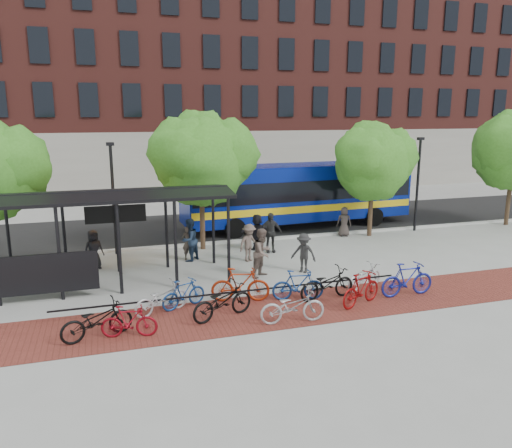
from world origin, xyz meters
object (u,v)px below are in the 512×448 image
object	(u,v)px
bike_4	(222,301)
pedestrian_4	(270,233)
bike_9	(361,289)
pedestrian_0	(94,249)
bike_2	(161,298)
pedestrian_8	(263,253)
bike_3	(184,293)
bike_1	(129,321)
pedestrian_6	(344,222)
tree_b	(203,156)
pedestrian_9	(304,253)
bike_0	(97,320)
lamp_post_right	(418,181)
tree_c	(374,159)
bus_shelter	(84,207)
bus	(298,191)
pedestrian_5	(257,232)
bike_5	(240,285)
bike_11	(407,279)
lamp_post_left	(113,195)
pedestrian_2	(189,240)
bike_7	(298,285)
bike_8	(327,284)
pedestrian_3	(249,243)
bike_6	(292,306)
bike_10	(364,277)

from	to	relation	value
bike_4	pedestrian_4	world-z (taller)	pedestrian_4
bike_9	pedestrian_0	bearing A→B (deg)	26.69
bike_2	pedestrian_4	xyz separation A→B (m)	(5.73, 5.90, 0.43)
pedestrian_8	bike_3	bearing A→B (deg)	174.38
pedestrian_0	bike_1	bearing A→B (deg)	-105.49
pedestrian_6	tree_b	bearing A→B (deg)	20.50
tree_b	pedestrian_9	bearing A→B (deg)	-57.18
bike_0	pedestrian_4	distance (m)	10.58
lamp_post_right	pedestrian_0	distance (m)	17.19
tree_c	bus_shelter	bearing A→B (deg)	-164.94
lamp_post_right	bike_1	xyz separation A→B (m)	(-15.94, -9.25, -2.26)
tree_c	bike_1	distance (m)	16.23
bike_4	bus	bearing A→B (deg)	-51.78
bike_1	pedestrian_5	world-z (taller)	pedestrian_5
pedestrian_0	bike_0	bearing A→B (deg)	-112.50
bike_5	bike_1	bearing A→B (deg)	130.05
bike_4	bike_11	bearing A→B (deg)	-110.04
lamp_post_left	bike_5	world-z (taller)	lamp_post_left
bike_5	pedestrian_8	bearing A→B (deg)	-18.19
bike_4	bike_5	size ratio (longest dim) A/B	1.07
pedestrian_6	bike_4	bearing A→B (deg)	63.73
bike_1	pedestrian_2	bearing A→B (deg)	-11.19
lamp_post_left	pedestrian_5	xyz separation A→B (m)	(6.46, -1.16, -1.89)
pedestrian_2	pedestrian_9	xyz separation A→B (m)	(4.16, -3.01, -0.13)
bike_7	pedestrian_6	distance (m)	9.82
lamp_post_left	bike_2	distance (m)	8.12
pedestrian_5	tree_b	bearing A→B (deg)	-37.51
bike_1	pedestrian_4	bearing A→B (deg)	-31.05
bus	pedestrian_2	distance (m)	8.77
bike_1	pedestrian_6	size ratio (longest dim) A/B	1.04
bus	bike_8	bearing A→B (deg)	-109.47
tree_c	pedestrian_9	bearing A→B (deg)	-140.41
bus	bike_11	size ratio (longest dim) A/B	6.43
bike_4	pedestrian_0	xyz separation A→B (m)	(-3.92, 6.64, 0.26)
pedestrian_2	lamp_post_right	bearing A→B (deg)	147.07
bike_5	bike_7	size ratio (longest dim) A/B	1.11
bus	bike_0	bearing A→B (deg)	-135.37
pedestrian_4	bus_shelter	bearing A→B (deg)	-159.39
bike_9	pedestrian_3	size ratio (longest dim) A/B	1.16
tree_b	bike_2	size ratio (longest dim) A/B	3.34
bike_6	pedestrian_5	xyz separation A→B (m)	(1.49, 8.52, 0.32)
bike_6	bike_10	size ratio (longest dim) A/B	1.14
bike_7	pedestrian_9	size ratio (longest dim) A/B	1.11
bike_7	bike_9	xyz separation A→B (m)	(1.86, -1.08, 0.04)
pedestrian_0	pedestrian_2	world-z (taller)	pedestrian_2
bus_shelter	bike_9	world-z (taller)	bus_shelter
bus_shelter	bike_1	size ratio (longest dim) A/B	6.51
pedestrian_8	pedestrian_3	bearing A→B (deg)	48.42
bike_4	pedestrian_6	world-z (taller)	pedestrian_6
tree_b	pedestrian_9	world-z (taller)	tree_b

